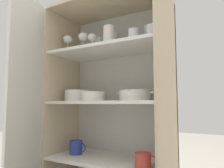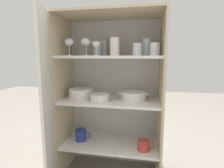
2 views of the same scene
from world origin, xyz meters
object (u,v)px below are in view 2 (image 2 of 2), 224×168
coffee_mug_primary (144,145)px  plate_stack_white (81,93)px  mixing_bowl_large (100,97)px  casserole_dish (134,96)px

coffee_mug_primary → plate_stack_white: bearing=170.9°
plate_stack_white → mixing_bowl_large: (0.18, -0.08, -0.01)m
plate_stack_white → casserole_dish: bearing=2.3°
mixing_bowl_large → casserole_dish: size_ratio=0.59×
coffee_mug_primary → mixing_bowl_large: bearing=179.4°
casserole_dish → coffee_mug_primary: casserole_dish is taller
plate_stack_white → coffee_mug_primary: size_ratio=1.57×
mixing_bowl_large → coffee_mug_primary: (0.36, -0.00, -0.37)m
plate_stack_white → coffee_mug_primary: plate_stack_white is taller
plate_stack_white → casserole_dish: size_ratio=0.81×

